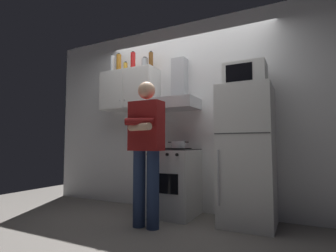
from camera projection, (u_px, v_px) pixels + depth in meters
ground_plane at (168, 221)px, 3.17m from camera, size 7.00×7.00×0.00m
back_wall_tiled at (187, 115)px, 3.81m from camera, size 4.80×0.10×2.70m
upper_cabinet at (129, 90)px, 4.02m from camera, size 0.90×0.37×0.60m
stove_oven at (173, 182)px, 3.45m from camera, size 0.60×0.62×0.87m
range_hood at (177, 96)px, 3.65m from camera, size 0.60×0.44×0.75m
refrigerator at (247, 155)px, 3.05m from camera, size 0.60×0.62×1.60m
microwave at (245, 76)px, 3.14m from camera, size 0.48×0.37×0.28m
person_standing at (146, 146)px, 2.97m from camera, size 0.38×0.33×1.64m
cooking_pot at (178, 145)px, 3.32m from camera, size 0.28×0.18×0.09m
bottle_spice_jar at (125, 67)px, 4.04m from camera, size 0.06×0.06×0.15m
bottle_beer_brown at (151, 60)px, 3.92m from camera, size 0.07×0.07×0.26m
bottle_soda_red at (133, 61)px, 3.99m from camera, size 0.07×0.07×0.29m
bottle_vodka_clear at (112, 65)px, 4.22m from camera, size 0.07×0.07×0.32m
bottle_liquor_amber at (119, 64)px, 4.15m from camera, size 0.08×0.08×0.31m
bottle_canister_steel at (145, 64)px, 3.96m from camera, size 0.10×0.10×0.19m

